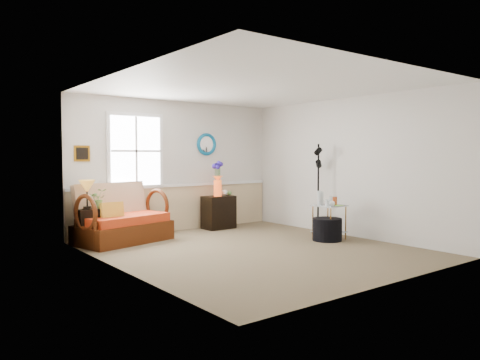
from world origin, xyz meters
TOP-DOWN VIEW (x-y plane):
  - floor at (0.00, 0.00)m, footprint 4.50×5.00m
  - ceiling at (0.00, 0.00)m, footprint 4.50×5.00m
  - walls at (0.00, 0.00)m, footprint 4.51×5.01m
  - wainscot at (0.00, 2.48)m, footprint 4.46×0.02m
  - chair_rail at (0.00, 2.47)m, footprint 4.46×0.04m
  - window at (-0.90, 2.47)m, footprint 1.14×0.06m
  - picture at (-1.92, 2.48)m, footprint 0.28×0.03m
  - mirror at (0.70, 2.48)m, footprint 0.47×0.07m
  - loveseat at (-1.40, 1.94)m, footprint 1.74×1.24m
  - throw_pillow at (-1.66, 1.78)m, footprint 0.40×0.12m
  - lamp_stand at (-1.99, 1.99)m, footprint 0.37×0.37m
  - table_lamp at (-2.01, 2.01)m, footprint 0.29×0.29m
  - potted_plant at (-1.85, 1.95)m, footprint 0.31×0.34m
  - cabinet at (0.79, 2.17)m, footprint 0.64×0.42m
  - flower_vase at (0.74, 2.13)m, footprint 0.26×0.26m
  - side_table at (1.66, -0.08)m, footprint 0.50×0.50m
  - tabletop_items at (1.65, -0.06)m, footprint 0.44×0.44m
  - floor_lamp at (1.99, 0.51)m, footprint 0.28×0.28m
  - ottoman at (1.54, -0.13)m, footprint 0.59×0.59m

SIDE VIEW (x-z plane):
  - floor at x=0.00m, z-range -0.01..0.01m
  - ottoman at x=1.54m, z-range 0.00..0.40m
  - side_table at x=1.66m, z-range 0.00..0.62m
  - lamp_stand at x=-1.99m, z-range 0.00..0.62m
  - cabinet at x=0.79m, z-range 0.00..0.68m
  - wainscot at x=0.00m, z-range 0.00..0.90m
  - loveseat at x=-1.40m, z-range 0.00..1.03m
  - throw_pillow at x=-1.66m, z-range 0.34..0.73m
  - tabletop_items at x=1.65m, z-range 0.62..0.88m
  - potted_plant at x=-1.85m, z-range 0.62..0.88m
  - table_lamp at x=-2.01m, z-range 0.62..1.10m
  - floor_lamp at x=1.99m, z-range 0.00..1.74m
  - chair_rail at x=0.00m, z-range 0.89..0.95m
  - flower_vase at x=0.74m, z-range 0.68..1.38m
  - walls at x=0.00m, z-range 0.00..2.60m
  - picture at x=-1.92m, z-range 1.41..1.69m
  - window at x=-0.90m, z-range 0.88..2.32m
  - mirror at x=0.70m, z-range 1.51..1.99m
  - ceiling at x=0.00m, z-range 2.60..2.60m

